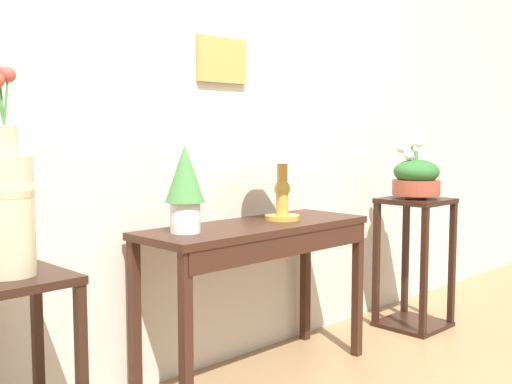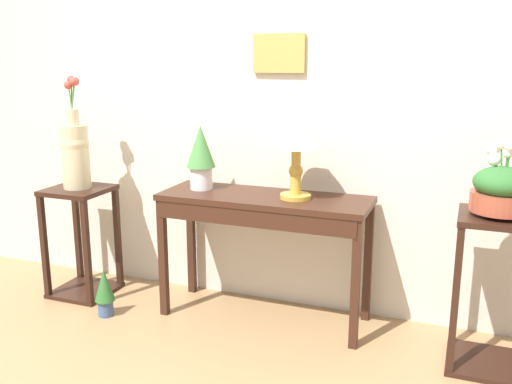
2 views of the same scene
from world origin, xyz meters
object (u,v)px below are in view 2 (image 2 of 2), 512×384
Objects in this scene: flower_vase_tall_left at (75,149)px; planter_bowl_wide_right at (502,188)px; console_table at (263,214)px; potted_plant_on_console at (201,154)px; pedestal_stand_right at (491,293)px; table_lamp at (297,132)px; potted_plant_floor at (105,290)px; pedestal_stand_left at (82,241)px.

flower_vase_tall_left is 1.89× the size of planter_bowl_wide_right.
potted_plant_on_console reaches higher than console_table.
pedestal_stand_right is (1.26, -0.10, -0.26)m from console_table.
table_lamp is (0.19, 0.02, 0.49)m from console_table.
planter_bowl_wide_right is 1.23× the size of potted_plant_floor.
console_table is at bearing 2.83° from pedestal_stand_left.
planter_bowl_wide_right reaches higher than potted_plant_on_console.
pedestal_stand_right is at bearing -6.63° from table_lamp.
flower_vase_tall_left is at bearing -177.21° from console_table.
flower_vase_tall_left is (-0.84, -0.11, -0.00)m from potted_plant_on_console.
console_table is 1.29m from pedestal_stand_right.
potted_plant_on_console is (-0.42, 0.05, 0.32)m from console_table.
table_lamp reaches higher than potted_plant_on_console.
pedestal_stand_right is 2.15× the size of planter_bowl_wide_right.
table_lamp reaches higher than potted_plant_floor.
pedestal_stand_right is at bearing -0.88° from flower_vase_tall_left.
potted_plant_floor is (-2.18, -0.21, -0.24)m from pedestal_stand_right.
planter_bowl_wide_right is at bearing 5.63° from potted_plant_floor.
pedestal_stand_left is 0.47m from potted_plant_floor.
table_lamp is at bearing -2.08° from potted_plant_on_console.
potted_plant_on_console is at bearing 173.67° from console_table.
pedestal_stand_left is 2.59m from planter_bowl_wide_right.
flower_vase_tall_left reaches higher than pedestal_stand_right.
potted_plant_on_console is 1.28× the size of potted_plant_floor.
table_lamp is 1.52m from potted_plant_floor.
pedestal_stand_right reaches higher than console_table.
flower_vase_tall_left reaches higher than table_lamp.
planter_bowl_wide_right is at bearing -4.46° from console_table.
flower_vase_tall_left is at bearing 179.17° from planter_bowl_wide_right.
flower_vase_tall_left is at bearing -172.67° from potted_plant_on_console.
pedestal_stand_left is at bearing 143.93° from potted_plant_floor.
table_lamp is 1.46m from flower_vase_tall_left.
flower_vase_tall_left is 0.88× the size of pedestal_stand_right.
planter_bowl_wide_right is at bearing -6.53° from table_lamp.
pedestal_stand_right is 0.54m from planter_bowl_wide_right.
pedestal_stand_left is 1.94× the size of planter_bowl_wide_right.
table_lamp is at bearing 173.47° from planter_bowl_wide_right.
table_lamp is 1.31m from pedestal_stand_right.
console_table is at bearing 2.79° from flower_vase_tall_left.
pedestal_stand_right is at bearing -4.54° from console_table.
potted_plant_floor is at bearing -36.07° from pedestal_stand_left.
pedestal_stand_right is 2.65× the size of potted_plant_floor.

